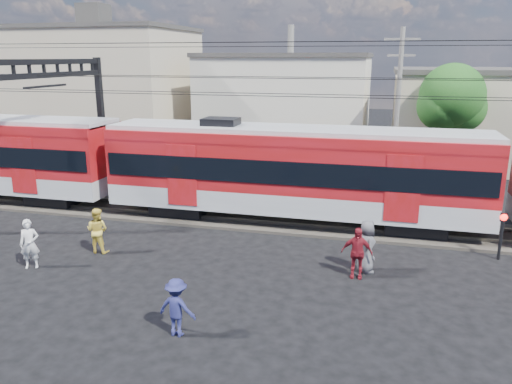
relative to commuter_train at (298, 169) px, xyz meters
The scene contains 16 objects.
ground 8.58m from the commuter_train, 103.72° to the right, with size 120.00×120.00×0.00m, color black.
track_bed 3.05m from the commuter_train, behind, with size 70.00×3.40×0.12m, color #2D2823.
rail_near 3.05m from the commuter_train, 158.99° to the right, with size 70.00×0.12×0.12m, color #59544C.
rail_far 3.05m from the commuter_train, 158.99° to the left, with size 70.00×0.12×0.12m, color #59544C.
commuter_train is the anchor object (origin of this frame).
catenary 10.95m from the commuter_train, behind, with size 70.00×9.30×7.52m.
building_west 24.91m from the commuter_train, 139.83° to the left, with size 14.28×10.20×9.30m.
building_midwest 19.45m from the commuter_train, 101.75° to the left, with size 12.24×12.24×7.30m.
utility_pole_mid 8.36m from the commuter_train, 59.96° to the left, with size 1.80×0.24×8.50m.
tree_near 12.62m from the commuter_train, 54.37° to the left, with size 3.82×3.64×6.72m.
pedestrian_a 10.75m from the commuter_train, 138.97° to the right, with size 0.63×0.41×1.72m, color silver.
pedestrian_b 8.49m from the commuter_train, 141.82° to the right, with size 0.82×0.64×1.69m, color #E1C446.
pedestrian_c 10.00m from the commuter_train, 98.43° to the right, with size 1.01×0.58×1.57m, color navy.
pedestrian_d 5.97m from the commuter_train, 60.55° to the right, with size 1.01×0.42×1.73m, color maroon.
pedestrian_e 5.65m from the commuter_train, 55.13° to the right, with size 0.88×0.57×1.80m, color #4F4E53.
crossing_signal 8.10m from the commuter_train, 16.17° to the right, with size 0.25×0.25×1.75m.
Camera 1 is at (5.37, -12.49, 7.01)m, focal length 35.00 mm.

